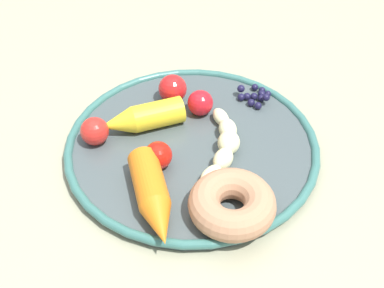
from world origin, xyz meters
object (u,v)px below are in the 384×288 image
at_px(blueberry_pile, 255,96).
at_px(tomato_near, 173,89).
at_px(banana, 224,143).
at_px(carrot_yellow, 141,118).
at_px(tomato_extra, 200,103).
at_px(tomato_far, 95,131).
at_px(tomato_mid, 159,155).
at_px(donut, 232,204).
at_px(carrot_orange, 153,198).
at_px(dining_table, 169,169).
at_px(plate, 192,146).

xyz_separation_m(blueberry_pile, tomato_near, (-0.01, 0.12, 0.01)).
height_order(banana, carrot_yellow, carrot_yellow).
distance_m(blueberry_pile, tomato_near, 0.12).
bearing_deg(blueberry_pile, tomato_extra, 114.75).
distance_m(tomato_near, tomato_far, 0.14).
height_order(tomato_near, tomato_far, tomato_near).
bearing_deg(tomato_mid, tomato_near, -2.17).
bearing_deg(donut, tomato_near, 22.63).
bearing_deg(carrot_orange, tomato_far, 39.54).
bearing_deg(dining_table, plate, -143.38).
distance_m(dining_table, tomato_far, 0.17).
distance_m(blueberry_pile, tomato_mid, 0.20).
xyz_separation_m(dining_table, tomato_near, (0.04, -0.01, 0.13)).
height_order(carrot_orange, donut, same).
relative_size(tomato_near, tomato_mid, 1.15).
xyz_separation_m(dining_table, carrot_orange, (-0.17, -0.00, 0.13)).
bearing_deg(tomato_extra, tomato_far, 117.14).
bearing_deg(tomato_near, banana, -143.14).
distance_m(tomato_near, tomato_mid, 0.14).
distance_m(banana, tomato_far, 0.18).
distance_m(plate, blueberry_pile, 0.14).
xyz_separation_m(plate, tomato_far, (-0.00, 0.13, 0.02)).
height_order(donut, blueberry_pile, donut).
height_order(plate, carrot_yellow, carrot_yellow).
height_order(banana, tomato_mid, tomato_mid).
height_order(banana, tomato_near, tomato_near).
xyz_separation_m(tomato_near, tomato_far, (-0.10, 0.10, -0.00)).
bearing_deg(tomato_mid, carrot_orange, -178.69).
bearing_deg(banana, carrot_yellow, 72.14).
bearing_deg(dining_table, tomato_extra, -75.26).
height_order(plate, blueberry_pile, blueberry_pile).
bearing_deg(banana, tomato_mid, 112.38).
xyz_separation_m(carrot_orange, tomato_extra, (0.19, -0.05, -0.00)).
height_order(banana, carrot_orange, carrot_orange).
xyz_separation_m(donut, tomato_near, (0.22, 0.09, 0.00)).
bearing_deg(banana, tomato_far, 88.18).
xyz_separation_m(carrot_orange, tomato_far, (0.11, 0.09, -0.00)).
height_order(carrot_orange, tomato_far, same).
bearing_deg(tomato_extra, banana, -154.96).
relative_size(blueberry_pile, tomato_near, 1.32).
bearing_deg(carrot_orange, banana, -37.52).
bearing_deg(donut, carrot_yellow, 40.68).
distance_m(blueberry_pile, tomato_extra, 0.09).
distance_m(carrot_orange, blueberry_pile, 0.26).
xyz_separation_m(dining_table, donut, (-0.18, -0.10, 0.13)).
distance_m(dining_table, carrot_yellow, 0.13).
bearing_deg(tomato_far, banana, -91.82).
bearing_deg(carrot_orange, plate, -18.36).
height_order(carrot_orange, tomato_extra, carrot_orange).
relative_size(dining_table, banana, 6.38).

